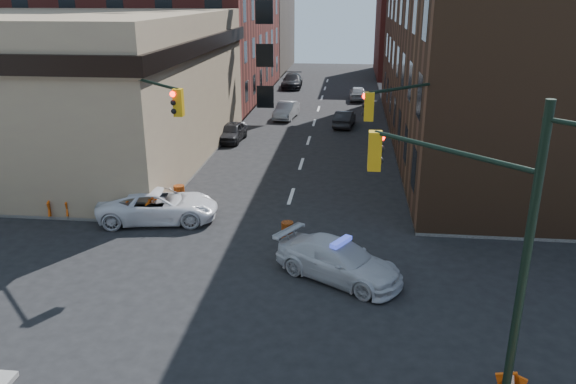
% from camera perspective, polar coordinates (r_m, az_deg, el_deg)
% --- Properties ---
extents(ground, '(140.00, 140.00, 0.00)m').
position_cam_1_polar(ground, '(20.53, -2.69, -9.92)').
color(ground, black).
rests_on(ground, ground).
extents(sidewalk_nw, '(34.00, 54.50, 0.15)m').
position_cam_1_polar(sidewalk_nw, '(57.56, -20.72, 8.23)').
color(sidewalk_nw, gray).
rests_on(sidewalk_nw, ground).
extents(bank_building, '(22.00, 22.00, 9.00)m').
position_cam_1_polar(bank_building, '(39.93, -24.00, 9.81)').
color(bank_building, '#938060').
rests_on(bank_building, ground).
extents(commercial_row_ne, '(14.00, 34.00, 14.00)m').
position_cam_1_polar(commercial_row_ne, '(41.51, 21.07, 13.99)').
color(commercial_row_ne, '#462D1C').
rests_on(commercial_row_ne, ground).
extents(filler_nw, '(20.00, 18.00, 16.00)m').
position_cam_1_polar(filler_nw, '(81.90, -7.33, 17.88)').
color(filler_nw, '#50463B').
rests_on(filler_nw, ground).
extents(filler_ne, '(16.00, 16.00, 12.00)m').
position_cam_1_polar(filler_ne, '(76.56, 15.29, 15.78)').
color(filler_ne, maroon).
rests_on(filler_ne, ground).
extents(signal_pole_se, '(5.40, 5.27, 8.00)m').
position_cam_1_polar(signal_pole_se, '(13.66, 19.04, -5.22)').
color(signal_pole_se, black).
rests_on(signal_pole_se, sidewalk_se).
extents(signal_pole_nw, '(3.58, 3.67, 8.00)m').
position_cam_1_polar(signal_pole_nw, '(25.27, -14.21, 5.76)').
color(signal_pole_nw, black).
rests_on(signal_pole_nw, sidewalk_nw).
extents(signal_pole_ne, '(3.67, 3.58, 8.00)m').
position_cam_1_polar(signal_pole_ne, '(23.88, 13.24, 5.06)').
color(signal_pole_ne, black).
rests_on(signal_pole_ne, sidewalk_ne).
extents(tree_ne_near, '(3.00, 3.00, 4.85)m').
position_cam_1_polar(tree_ne_near, '(44.38, 12.44, 10.50)').
color(tree_ne_near, black).
rests_on(tree_ne_near, sidewalk_ne).
extents(tree_ne_far, '(3.00, 3.00, 4.85)m').
position_cam_1_polar(tree_ne_far, '(52.27, 11.61, 11.86)').
color(tree_ne_far, black).
rests_on(tree_ne_far, sidewalk_ne).
extents(police_car, '(5.31, 4.28, 1.44)m').
position_cam_1_polar(police_car, '(21.07, 5.17, -6.95)').
color(police_car, silver).
rests_on(police_car, ground).
extents(pickup, '(5.83, 3.42, 1.52)m').
position_cam_1_polar(pickup, '(26.85, -13.02, -1.33)').
color(pickup, white).
rests_on(pickup, ground).
extents(parked_car_wnear, '(1.85, 4.06, 1.35)m').
position_cam_1_polar(parked_car_wnear, '(40.87, -5.72, 6.09)').
color(parked_car_wnear, black).
rests_on(parked_car_wnear, ground).
extents(parked_car_wfar, '(1.98, 4.40, 1.40)m').
position_cam_1_polar(parked_car_wfar, '(48.35, -0.18, 8.30)').
color(parked_car_wfar, gray).
rests_on(parked_car_wfar, ground).
extents(parked_car_wdeep, '(2.37, 5.47, 1.57)m').
position_cam_1_polar(parked_car_wdeep, '(64.65, 0.42, 11.22)').
color(parked_car_wdeep, black).
rests_on(parked_car_wdeep, ground).
extents(parked_car_enear, '(1.84, 4.03, 1.28)m').
position_cam_1_polar(parked_car_enear, '(45.48, 5.76, 7.41)').
color(parked_car_enear, black).
rests_on(parked_car_enear, ground).
extents(parked_car_efar, '(1.75, 4.15, 1.40)m').
position_cam_1_polar(parked_car_efar, '(57.50, 7.12, 9.95)').
color(parked_car_efar, '#989BA1').
rests_on(parked_car_efar, ground).
extents(pedestrian_a, '(0.78, 0.56, 1.99)m').
position_cam_1_polar(pedestrian_a, '(29.06, -19.48, 0.43)').
color(pedestrian_a, black).
rests_on(pedestrian_a, sidewalk_nw).
extents(pedestrian_b, '(0.99, 0.90, 1.67)m').
position_cam_1_polar(pedestrian_b, '(29.92, -23.40, 0.14)').
color(pedestrian_b, black).
rests_on(pedestrian_b, sidewalk_nw).
extents(pedestrian_c, '(1.12, 0.81, 1.76)m').
position_cam_1_polar(pedestrian_c, '(29.52, -24.27, -0.14)').
color(pedestrian_c, '#202531').
rests_on(pedestrian_c, sidewalk_nw).
extents(barrel_road, '(0.58, 0.58, 0.93)m').
position_cam_1_polar(barrel_road, '(24.01, -0.06, -4.11)').
color(barrel_road, red).
rests_on(barrel_road, ground).
extents(barrel_bank, '(0.61, 0.61, 0.98)m').
position_cam_1_polar(barrel_bank, '(28.87, -10.98, -0.28)').
color(barrel_bank, orange).
rests_on(barrel_bank, ground).
extents(barricade_nw_a, '(1.50, 0.99, 1.03)m').
position_cam_1_polar(barricade_nw_a, '(26.88, -14.60, -1.66)').
color(barricade_nw_a, '#D44509').
rests_on(barricade_nw_a, sidewalk_nw).
extents(barricade_nw_b, '(1.19, 0.72, 0.84)m').
position_cam_1_polar(barricade_nw_b, '(28.58, -22.16, -1.45)').
color(barricade_nw_b, '#C64A09').
rests_on(barricade_nw_b, sidewalk_nw).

